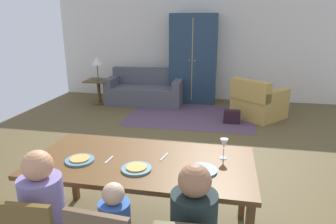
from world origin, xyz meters
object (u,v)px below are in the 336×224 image
at_px(plate_near_woman, 202,170).
at_px(armoire, 193,59).
at_px(armchair, 258,103).
at_px(plate_near_man, 80,160).
at_px(dining_table, 143,167).
at_px(person_man, 48,224).
at_px(wine_glass, 224,144).
at_px(side_table, 99,88).
at_px(plate_near_child, 136,169).
at_px(couch, 146,91).
at_px(handbag, 232,117).
at_px(table_lamp, 97,62).

relative_size(plate_near_woman, armoire, 0.12).
bearing_deg(armchair, plate_near_man, -114.83).
height_order(dining_table, person_man, person_man).
bearing_deg(person_man, armoire, 85.86).
bearing_deg(wine_glass, plate_near_man, -166.30).
relative_size(armchair, side_table, 2.08).
bearing_deg(plate_near_man, side_table, 111.74).
xyz_separation_m(plate_near_woman, side_table, (-2.86, 4.47, -0.39)).
bearing_deg(plate_near_man, wine_glass, 13.70).
height_order(plate_near_man, armoire, armoire).
bearing_deg(plate_near_man, armoire, 85.45).
bearing_deg(plate_near_child, wine_glass, 27.30).
bearing_deg(person_man, couch, 97.43).
bearing_deg(plate_near_child, plate_near_woman, 8.54).
bearing_deg(wine_glass, handbag, 87.77).
height_order(armchair, side_table, armchair).
distance_m(plate_near_woman, side_table, 5.32).
xyz_separation_m(plate_near_woman, wine_glass, (0.16, 0.28, 0.12)).
distance_m(armoire, handbag, 2.03).
relative_size(person_man, handbag, 3.47).
bearing_deg(plate_near_woman, table_lamp, 122.57).
bearing_deg(person_man, armchair, 67.78).
xyz_separation_m(plate_near_woman, handbag, (0.29, 3.57, -0.64)).
relative_size(plate_near_child, armoire, 0.12).
bearing_deg(couch, plate_near_man, -81.71).
distance_m(dining_table, plate_near_woman, 0.55).
relative_size(wine_glass, couch, 0.10).
bearing_deg(plate_near_man, handbag, 69.27).
distance_m(plate_near_woman, armoire, 5.16).
distance_m(plate_near_woman, couch, 5.07).
xyz_separation_m(wine_glass, person_man, (-1.23, -0.84, -0.38)).
distance_m(wine_glass, side_table, 5.19).
bearing_deg(plate_near_man, dining_table, 12.69).
relative_size(couch, table_lamp, 3.32).
relative_size(plate_near_child, couch, 0.14).
distance_m(plate_near_man, armoire, 5.15).
relative_size(wine_glass, table_lamp, 0.34).
height_order(plate_near_man, side_table, plate_near_man).
bearing_deg(plate_near_man, person_man, -90.21).
height_order(plate_near_man, armchair, armchair).
xyz_separation_m(plate_near_child, wine_glass, (0.70, 0.36, 0.12)).
bearing_deg(handbag, plate_near_man, -110.73).
bearing_deg(side_table, person_man, -70.44).
bearing_deg(plate_near_woman, plate_near_child, -171.46).
height_order(plate_near_child, couch, couch).
relative_size(wine_glass, handbag, 0.58).
bearing_deg(handbag, side_table, 164.05).
bearing_deg(plate_near_child, dining_table, 90.00).
relative_size(plate_near_child, table_lamp, 0.46).
height_order(plate_near_child, armchair, armchair).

